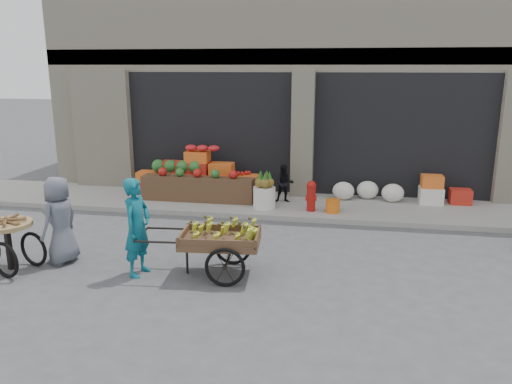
% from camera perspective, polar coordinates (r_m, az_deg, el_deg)
% --- Properties ---
extents(ground, '(80.00, 80.00, 0.00)m').
position_cam_1_polar(ground, '(8.37, 2.07, -9.60)').
color(ground, '#424244').
rests_on(ground, ground).
extents(sidewalk, '(18.00, 2.20, 0.12)m').
position_cam_1_polar(sidewalk, '(12.19, 4.81, -1.61)').
color(sidewalk, gray).
rests_on(sidewalk, ground).
extents(building, '(14.00, 6.45, 7.00)m').
position_cam_1_polar(building, '(15.65, 6.50, 14.13)').
color(building, beige).
rests_on(building, ground).
extents(fruit_display, '(3.10, 1.12, 1.24)m').
position_cam_1_polar(fruit_display, '(12.77, -6.17, 1.91)').
color(fruit_display, red).
rests_on(fruit_display, sidewalk).
extents(pineapple_bin, '(0.52, 0.52, 0.50)m').
position_cam_1_polar(pineapple_bin, '(11.72, 0.96, -0.64)').
color(pineapple_bin, silver).
rests_on(pineapple_bin, sidewalk).
extents(fire_hydrant, '(0.22, 0.22, 0.71)m').
position_cam_1_polar(fire_hydrant, '(11.52, 6.33, -0.31)').
color(fire_hydrant, '#A5140F').
rests_on(fire_hydrant, sidewalk).
extents(orange_bucket, '(0.32, 0.32, 0.30)m').
position_cam_1_polar(orange_bucket, '(11.52, 8.76, -1.60)').
color(orange_bucket, orange).
rests_on(orange_bucket, sidewalk).
extents(right_bay_goods, '(3.35, 0.60, 0.70)m').
position_cam_1_polar(right_bay_goods, '(12.74, 16.90, 0.12)').
color(right_bay_goods, silver).
rests_on(right_bay_goods, sidewalk).
extents(seated_person, '(0.51, 0.43, 0.93)m').
position_cam_1_polar(seated_person, '(12.19, 3.27, 0.97)').
color(seated_person, black).
rests_on(seated_person, sidewalk).
extents(banana_cart, '(2.25, 1.07, 0.91)m').
position_cam_1_polar(banana_cart, '(8.22, -4.44, -5.13)').
color(banana_cart, brown).
rests_on(banana_cart, ground).
extents(vendor_woman, '(0.49, 0.66, 1.64)m').
position_cam_1_polar(vendor_woman, '(8.40, -13.42, -3.92)').
color(vendor_woman, '#0E5D70').
rests_on(vendor_woman, ground).
extents(tricycle_cart, '(1.46, 1.04, 0.95)m').
position_cam_1_polar(tricycle_cart, '(9.43, -26.54, -4.70)').
color(tricycle_cart, '#9E7F51').
rests_on(tricycle_cart, ground).
extents(vendor_grey, '(0.63, 0.84, 1.55)m').
position_cam_1_polar(vendor_grey, '(9.33, -21.51, -3.01)').
color(vendor_grey, slate).
rests_on(vendor_grey, ground).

